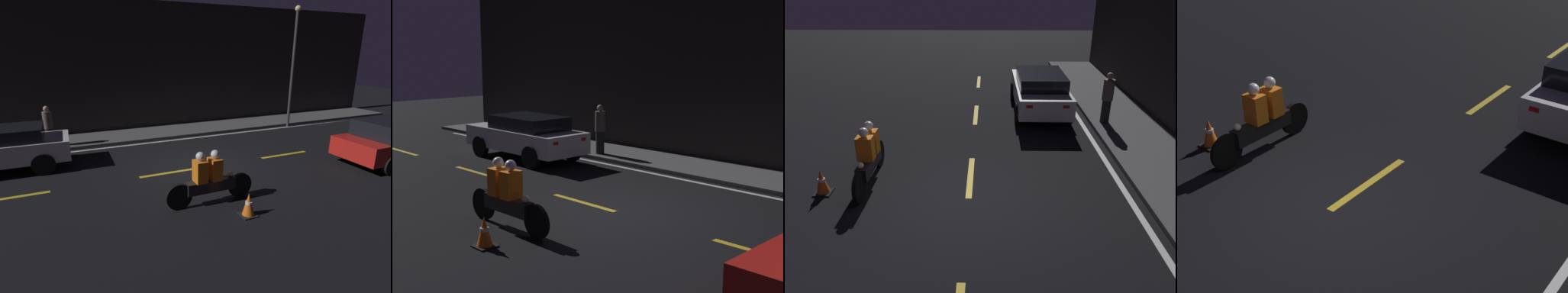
# 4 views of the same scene
# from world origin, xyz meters

# --- Properties ---
(ground_plane) EXTENTS (56.00, 56.00, 0.00)m
(ground_plane) POSITION_xyz_m (0.00, 0.00, 0.00)
(ground_plane) COLOR black
(raised_curb) EXTENTS (28.00, 2.23, 0.12)m
(raised_curb) POSITION_xyz_m (0.00, 4.88, 0.06)
(raised_curb) COLOR #4C4C4F
(raised_curb) RESTS_ON ground
(building_front) EXTENTS (28.00, 0.30, 5.95)m
(building_front) POSITION_xyz_m (0.00, 6.14, 2.97)
(building_front) COLOR black
(building_front) RESTS_ON ground
(lane_dash_a) EXTENTS (2.00, 0.14, 0.01)m
(lane_dash_a) POSITION_xyz_m (-10.00, 0.00, 0.00)
(lane_dash_a) COLOR gold
(lane_dash_a) RESTS_ON ground
(lane_dash_b) EXTENTS (2.00, 0.14, 0.01)m
(lane_dash_b) POSITION_xyz_m (-5.50, 0.00, 0.00)
(lane_dash_b) COLOR gold
(lane_dash_b) RESTS_ON ground
(lane_dash_c) EXTENTS (2.00, 0.14, 0.01)m
(lane_dash_c) POSITION_xyz_m (-1.00, 0.00, 0.00)
(lane_dash_c) COLOR gold
(lane_dash_c) RESTS_ON ground
(lane_dash_d) EXTENTS (2.00, 0.14, 0.01)m
(lane_dash_d) POSITION_xyz_m (3.50, 0.00, 0.00)
(lane_dash_d) COLOR gold
(lane_dash_d) RESTS_ON ground
(lane_solid_kerb) EXTENTS (25.20, 0.14, 0.01)m
(lane_solid_kerb) POSITION_xyz_m (0.00, 3.51, 0.00)
(lane_solid_kerb) COLOR silver
(lane_solid_kerb) RESTS_ON ground
(sedan_white) EXTENTS (4.29, 1.85, 1.42)m
(sedan_white) POSITION_xyz_m (-5.95, 2.23, 0.78)
(sedan_white) COLOR silver
(sedan_white) RESTS_ON ground
(motorcycle) EXTENTS (2.38, 0.37, 1.40)m
(motorcycle) POSITION_xyz_m (-0.77, -2.33, 0.65)
(motorcycle) COLOR black
(motorcycle) RESTS_ON ground
(traffic_cone_near) EXTENTS (0.38, 0.38, 0.57)m
(traffic_cone_near) POSITION_xyz_m (-0.18, -3.26, 0.28)
(traffic_cone_near) COLOR black
(traffic_cone_near) RESTS_ON ground
(pedestrian) EXTENTS (0.34, 0.34, 1.61)m
(pedestrian) POSITION_xyz_m (-4.53, 4.18, 0.93)
(pedestrian) COLOR black
(pedestrian) RESTS_ON raised_curb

